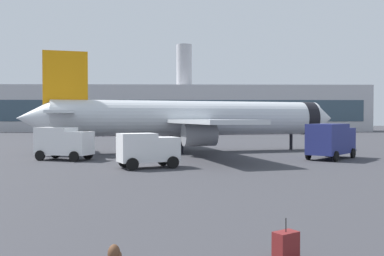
{
  "coord_description": "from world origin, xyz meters",
  "views": [
    {
      "loc": [
        -0.22,
        -5.96,
        3.7
      ],
      "look_at": [
        0.29,
        24.59,
        3.0
      ],
      "focal_mm": 39.92,
      "sensor_mm": 36.0,
      "label": 1
    }
  ],
  "objects_px": {
    "service_truck": "(64,142)",
    "fuel_truck": "(331,140)",
    "safety_cone_mid": "(121,151)",
    "cargo_van": "(148,149)",
    "traveller_backpack": "(115,254)",
    "safety_cone_near": "(73,150)",
    "rolling_suitcase": "(286,245)",
    "airplane_at_gate": "(191,119)"
  },
  "relations": [
    {
      "from": "airplane_at_gate",
      "to": "safety_cone_near",
      "type": "height_order",
      "value": "airplane_at_gate"
    },
    {
      "from": "safety_cone_near",
      "to": "traveller_backpack",
      "type": "bearing_deg",
      "value": -73.82
    },
    {
      "from": "cargo_van",
      "to": "traveller_backpack",
      "type": "bearing_deg",
      "value": -87.32
    },
    {
      "from": "airplane_at_gate",
      "to": "safety_cone_mid",
      "type": "distance_m",
      "value": 8.45
    },
    {
      "from": "airplane_at_gate",
      "to": "service_truck",
      "type": "distance_m",
      "value": 14.75
    },
    {
      "from": "fuel_truck",
      "to": "cargo_van",
      "type": "xyz_separation_m",
      "value": [
        -16.02,
        -6.75,
        -0.32
      ]
    },
    {
      "from": "cargo_van",
      "to": "rolling_suitcase",
      "type": "bearing_deg",
      "value": -75.3
    },
    {
      "from": "fuel_truck",
      "to": "rolling_suitcase",
      "type": "bearing_deg",
      "value": -111.19
    },
    {
      "from": "service_truck",
      "to": "fuel_truck",
      "type": "bearing_deg",
      "value": 1.38
    },
    {
      "from": "service_truck",
      "to": "safety_cone_near",
      "type": "height_order",
      "value": "service_truck"
    },
    {
      "from": "fuel_truck",
      "to": "safety_cone_mid",
      "type": "bearing_deg",
      "value": 162.1
    },
    {
      "from": "fuel_truck",
      "to": "safety_cone_near",
      "type": "bearing_deg",
      "value": 163.68
    },
    {
      "from": "safety_cone_mid",
      "to": "fuel_truck",
      "type": "bearing_deg",
      "value": -17.9
    },
    {
      "from": "airplane_at_gate",
      "to": "safety_cone_mid",
      "type": "xyz_separation_m",
      "value": [
        -7.48,
        -2.04,
        -3.36
      ]
    },
    {
      "from": "safety_cone_mid",
      "to": "rolling_suitcase",
      "type": "height_order",
      "value": "rolling_suitcase"
    },
    {
      "from": "service_truck",
      "to": "fuel_truck",
      "type": "distance_m",
      "value": 23.98
    },
    {
      "from": "service_truck",
      "to": "fuel_truck",
      "type": "height_order",
      "value": "fuel_truck"
    },
    {
      "from": "safety_cone_mid",
      "to": "rolling_suitcase",
      "type": "bearing_deg",
      "value": -74.48
    },
    {
      "from": "airplane_at_gate",
      "to": "rolling_suitcase",
      "type": "relative_size",
      "value": 32.09
    },
    {
      "from": "fuel_truck",
      "to": "safety_cone_near",
      "type": "relative_size",
      "value": 8.78
    },
    {
      "from": "airplane_at_gate",
      "to": "cargo_van",
      "type": "height_order",
      "value": "airplane_at_gate"
    },
    {
      "from": "fuel_truck",
      "to": "traveller_backpack",
      "type": "height_order",
      "value": "fuel_truck"
    },
    {
      "from": "cargo_van",
      "to": "rolling_suitcase",
      "type": "height_order",
      "value": "cargo_van"
    },
    {
      "from": "airplane_at_gate",
      "to": "safety_cone_mid",
      "type": "relative_size",
      "value": 59.31
    },
    {
      "from": "fuel_truck",
      "to": "safety_cone_mid",
      "type": "relative_size",
      "value": 10.29
    },
    {
      "from": "safety_cone_near",
      "to": "safety_cone_mid",
      "type": "height_order",
      "value": "safety_cone_near"
    },
    {
      "from": "service_truck",
      "to": "rolling_suitcase",
      "type": "height_order",
      "value": "service_truck"
    },
    {
      "from": "airplane_at_gate",
      "to": "cargo_van",
      "type": "bearing_deg",
      "value": -102.9
    },
    {
      "from": "fuel_truck",
      "to": "traveller_backpack",
      "type": "relative_size",
      "value": 12.76
    },
    {
      "from": "cargo_van",
      "to": "traveller_backpack",
      "type": "distance_m",
      "value": 20.85
    },
    {
      "from": "service_truck",
      "to": "safety_cone_near",
      "type": "relative_size",
      "value": 7.51
    },
    {
      "from": "safety_cone_near",
      "to": "service_truck",
      "type": "bearing_deg",
      "value": -81.35
    },
    {
      "from": "safety_cone_near",
      "to": "safety_cone_mid",
      "type": "distance_m",
      "value": 5.25
    },
    {
      "from": "airplane_at_gate",
      "to": "service_truck",
      "type": "xyz_separation_m",
      "value": [
        -11.44,
        -9.08,
        -2.05
      ]
    },
    {
      "from": "safety_cone_mid",
      "to": "airplane_at_gate",
      "type": "bearing_deg",
      "value": 15.24
    },
    {
      "from": "safety_cone_near",
      "to": "fuel_truck",
      "type": "bearing_deg",
      "value": -16.32
    },
    {
      "from": "airplane_at_gate",
      "to": "rolling_suitcase",
      "type": "distance_m",
      "value": 36.07
    },
    {
      "from": "safety_cone_near",
      "to": "rolling_suitcase",
      "type": "distance_m",
      "value": 37.67
    },
    {
      "from": "fuel_truck",
      "to": "traveller_backpack",
      "type": "distance_m",
      "value": 31.42
    },
    {
      "from": "fuel_truck",
      "to": "safety_cone_near",
      "type": "xyz_separation_m",
      "value": [
        -25.18,
        7.37,
        -1.43
      ]
    },
    {
      "from": "airplane_at_gate",
      "to": "cargo_van",
      "type": "distance_m",
      "value": 15.8
    },
    {
      "from": "cargo_van",
      "to": "rolling_suitcase",
      "type": "distance_m",
      "value": 21.34
    }
  ]
}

